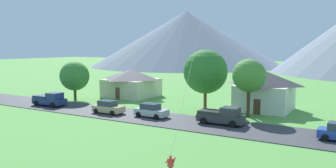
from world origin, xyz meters
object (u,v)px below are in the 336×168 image
tree_center (75,76)px  house_left_center (132,82)px  tree_near_left (205,72)px  pickup_truck_navy_west_side (50,99)px  tree_left_of_center (249,76)px  parked_car_tan_west_end (108,107)px  house_leftmost (264,90)px  parked_car_silver_mid_east (151,111)px  pickup_truck_charcoal_east_side (222,116)px

tree_center → house_left_center: bearing=56.9°
tree_near_left → pickup_truck_navy_west_side: (-20.96, -8.84, -4.28)m
tree_near_left → tree_left_of_center: bearing=-12.1°
parked_car_tan_west_end → house_leftmost: bearing=37.7°
house_leftmost → tree_left_of_center: 6.05m
tree_left_of_center → pickup_truck_navy_west_side: 28.77m
house_leftmost → tree_near_left: 8.54m
tree_near_left → parked_car_silver_mid_east: size_ratio=1.97×
tree_near_left → tree_center: 22.17m
parked_car_tan_west_end → parked_car_silver_mid_east: bearing=8.5°
tree_left_of_center → pickup_truck_navy_west_side: bearing=-164.9°
house_leftmost → house_left_center: size_ratio=0.89×
parked_car_tan_west_end → parked_car_silver_mid_east: 6.20m
tree_left_of_center → house_leftmost: bearing=84.9°
pickup_truck_charcoal_east_side → tree_left_of_center: bearing=78.7°
house_leftmost → pickup_truck_navy_west_side: size_ratio=1.44×
house_left_center → parked_car_silver_mid_east: house_left_center is taller
house_leftmost → tree_center: size_ratio=1.19×
pickup_truck_navy_west_side → tree_left_of_center: bearing=15.1°
house_left_center → parked_car_silver_mid_east: size_ratio=2.01×
house_left_center → pickup_truck_charcoal_east_side: size_ratio=1.62×
tree_left_of_center → pickup_truck_navy_west_side: (-27.49, -7.44, -4.11)m
pickup_truck_navy_west_side → pickup_truck_charcoal_east_side: bearing=3.5°
tree_center → parked_car_silver_mid_east: bearing=-15.4°
pickup_truck_charcoal_east_side → pickup_truck_navy_west_side: bearing=-176.5°
tree_left_of_center → parked_car_silver_mid_east: bearing=-147.3°
pickup_truck_navy_west_side → pickup_truck_charcoal_east_side: size_ratio=1.01×
parked_car_silver_mid_east → pickup_truck_navy_west_side: pickup_truck_navy_west_side is taller
pickup_truck_navy_west_side → parked_car_tan_west_end: bearing=-0.2°
house_leftmost → parked_car_tan_west_end: house_leftmost is taller
tree_left_of_center → pickup_truck_charcoal_east_side: size_ratio=1.38×
house_left_center → pickup_truck_charcoal_east_side: 25.30m
pickup_truck_charcoal_east_side → house_leftmost: bearing=81.7°
tree_left_of_center → tree_center: (-28.46, -1.52, -1.18)m
tree_center → parked_car_tan_west_end: 13.86m
tree_left_of_center → pickup_truck_charcoal_east_side: tree_left_of_center is taller
parked_car_tan_west_end → pickup_truck_charcoal_east_side: size_ratio=0.81×
parked_car_tan_west_end → tree_center: bearing=153.8°
house_leftmost → house_left_center: 23.63m
tree_left_of_center → parked_car_silver_mid_east: (-10.22, -6.56, -4.30)m
tree_near_left → pickup_truck_charcoal_east_side: (5.37, -7.21, -4.28)m
tree_near_left → parked_car_silver_mid_east: 9.84m
tree_left_of_center → house_left_center: bearing=163.9°
parked_car_tan_west_end → parked_car_silver_mid_east: (6.13, 0.92, 0.00)m
house_left_center → tree_left_of_center: size_ratio=1.17×
house_leftmost → tree_near_left: tree_near_left is taller
house_leftmost → pickup_truck_navy_west_side: 30.91m
parked_car_silver_mid_east → pickup_truck_navy_west_side: bearing=-177.1°
pickup_truck_navy_west_side → pickup_truck_charcoal_east_side: (26.33, 1.62, 0.00)m
house_left_center → tree_center: (-5.36, -8.21, 1.51)m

